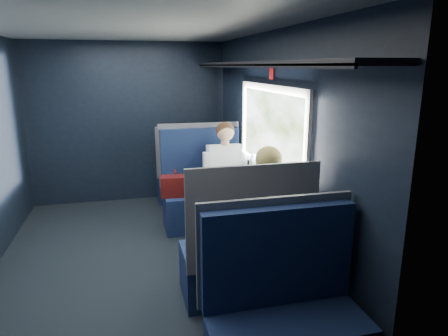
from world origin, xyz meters
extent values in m
cube|color=black|center=(0.00, 0.00, -0.01)|extent=(2.80, 4.20, 0.01)
cube|color=black|center=(1.45, 0.00, 1.15)|extent=(0.10, 4.20, 2.30)
cube|color=black|center=(0.00, 2.15, 1.15)|extent=(2.80, 0.10, 2.30)
cube|color=black|center=(0.00, -2.15, 1.15)|extent=(2.80, 0.10, 2.30)
cube|color=silver|center=(0.00, 0.00, 2.35)|extent=(2.80, 4.20, 0.10)
cube|color=#EEE5CF|center=(1.38, 0.00, 1.74)|extent=(0.03, 1.84, 0.07)
cube|color=#EEE5CF|center=(1.38, 0.00, 0.90)|extent=(0.03, 1.84, 0.07)
cube|color=#EEE5CF|center=(1.38, -0.89, 1.32)|extent=(0.03, 0.07, 0.78)
cube|color=#EEE5CF|center=(1.38, 0.89, 1.32)|extent=(0.03, 0.07, 0.78)
cube|color=black|center=(1.22, 0.00, 1.98)|extent=(0.36, 4.10, 0.04)
cube|color=black|center=(1.05, 0.00, 1.96)|extent=(0.02, 4.10, 0.03)
cube|color=red|center=(1.38, 0.00, 1.89)|extent=(0.01, 0.10, 0.12)
cylinder|color=#54565E|center=(0.88, 0.00, 0.35)|extent=(0.08, 0.08, 0.70)
cube|color=silver|center=(1.06, 0.00, 0.72)|extent=(0.62, 1.00, 0.04)
cube|color=#0C1738|center=(0.85, 0.78, 0.23)|extent=(1.00, 0.50, 0.45)
cube|color=#0C1738|center=(0.85, 1.08, 0.82)|extent=(1.00, 0.10, 0.75)
cube|color=#54565E|center=(0.85, 1.14, 0.85)|extent=(1.04, 0.03, 0.82)
cube|color=#54565E|center=(0.85, 0.73, 0.55)|extent=(0.06, 0.40, 0.20)
cube|color=#4F1110|center=(0.49, 0.72, 0.57)|extent=(0.37, 0.22, 0.25)
cylinder|color=#4F1110|center=(0.49, 0.72, 0.75)|extent=(0.05, 0.15, 0.03)
cylinder|color=silver|center=(0.70, 0.68, 0.58)|extent=(0.09, 0.09, 0.25)
cylinder|color=#192ABD|center=(0.70, 0.68, 0.73)|extent=(0.05, 0.05, 0.06)
cube|color=#0C1738|center=(0.85, -0.78, 0.23)|extent=(1.00, 0.50, 0.45)
cube|color=#0C1738|center=(0.85, -1.08, 0.82)|extent=(1.00, 0.10, 0.75)
cube|color=#54565E|center=(0.85, -1.14, 0.85)|extent=(1.04, 0.03, 0.82)
cube|color=#54565E|center=(0.85, -0.73, 0.55)|extent=(0.06, 0.40, 0.20)
cube|color=#0C1738|center=(0.85, 1.88, 0.23)|extent=(1.00, 0.40, 0.45)
cube|color=#0C1738|center=(0.85, 1.64, 0.78)|extent=(1.00, 0.10, 0.66)
cube|color=#54565E|center=(0.85, 1.59, 0.80)|extent=(1.04, 0.03, 0.72)
cube|color=#0C1738|center=(0.85, -1.64, 0.78)|extent=(1.00, 0.10, 0.66)
cube|color=#54565E|center=(0.85, -1.59, 0.80)|extent=(1.04, 0.03, 0.72)
cube|color=black|center=(1.10, 0.64, 0.53)|extent=(0.36, 0.44, 0.16)
cube|color=black|center=(1.10, 0.44, 0.23)|extent=(0.32, 0.12, 0.45)
cube|color=white|center=(1.10, 0.80, 0.78)|extent=(0.40, 0.29, 0.53)
cylinder|color=#D8A88C|center=(1.10, 0.76, 1.06)|extent=(0.10, 0.10, 0.06)
sphere|color=#D8A88C|center=(1.10, 0.74, 1.20)|extent=(0.21, 0.21, 0.21)
sphere|color=#382114|center=(1.10, 0.76, 1.21)|extent=(0.22, 0.22, 0.22)
cube|color=white|center=(0.88, 0.76, 0.78)|extent=(0.09, 0.12, 0.34)
cube|color=white|center=(1.32, 0.76, 0.78)|extent=(0.09, 0.12, 0.34)
cube|color=black|center=(1.10, -0.64, 0.53)|extent=(0.36, 0.44, 0.16)
cube|color=black|center=(1.10, -0.44, 0.23)|extent=(0.32, 0.12, 0.45)
cube|color=black|center=(1.10, -0.80, 0.78)|extent=(0.40, 0.29, 0.53)
cylinder|color=#D8A88C|center=(1.10, -0.76, 1.06)|extent=(0.10, 0.10, 0.06)
sphere|color=#D8A88C|center=(1.10, -0.74, 1.20)|extent=(0.21, 0.21, 0.21)
sphere|color=tan|center=(1.10, -0.76, 1.21)|extent=(0.22, 0.22, 0.22)
cube|color=black|center=(0.88, -0.76, 0.78)|extent=(0.09, 0.12, 0.34)
cube|color=black|center=(1.32, -0.76, 0.78)|extent=(0.09, 0.12, 0.34)
cube|color=tan|center=(1.10, -0.86, 0.90)|extent=(0.26, 0.07, 0.36)
cube|color=white|center=(1.08, -0.07, 0.74)|extent=(0.67, 0.91, 0.01)
cube|color=silver|center=(1.24, 0.17, 0.75)|extent=(0.29, 0.37, 0.02)
cube|color=silver|center=(1.37, 0.17, 0.88)|extent=(0.03, 0.36, 0.24)
cube|color=black|center=(1.36, 0.17, 0.88)|extent=(0.02, 0.31, 0.20)
cylinder|color=silver|center=(1.33, 0.40, 0.83)|extent=(0.07, 0.07, 0.19)
cylinder|color=#192ABD|center=(1.33, 0.40, 0.95)|extent=(0.04, 0.04, 0.04)
cylinder|color=white|center=(1.27, 0.44, 0.79)|extent=(0.08, 0.08, 0.10)
camera|label=1|loc=(-0.04, -3.82, 1.96)|focal=32.00mm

